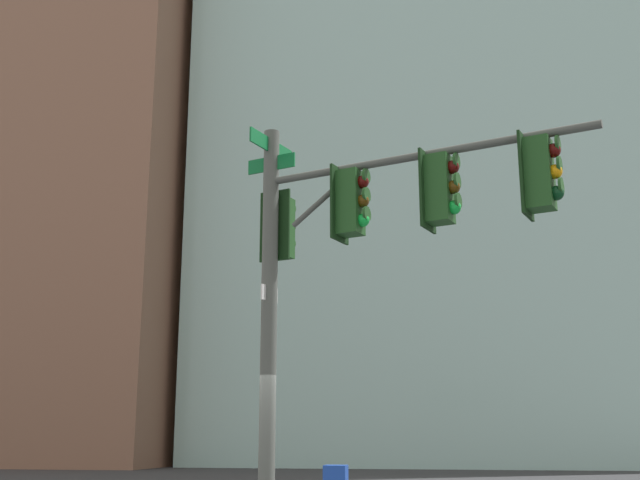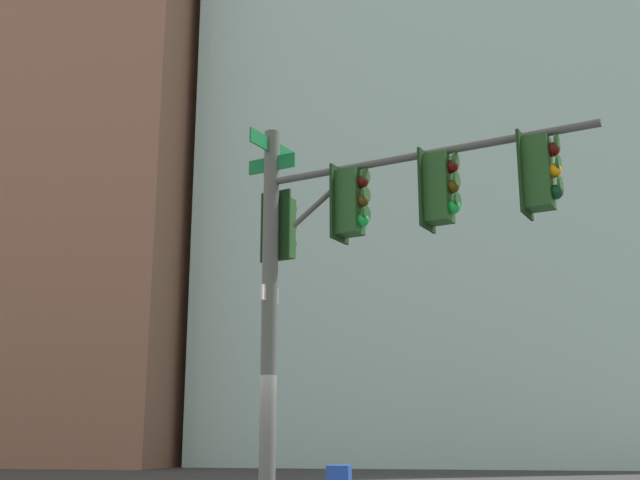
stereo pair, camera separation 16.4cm
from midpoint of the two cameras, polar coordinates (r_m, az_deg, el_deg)
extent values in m
cylinder|color=#4C514C|center=(12.37, -4.07, -6.29)|extent=(0.25, 0.25, 6.45)
cylinder|color=#4C514C|center=(11.80, 6.77, 6.02)|extent=(4.92, 1.70, 0.12)
cylinder|color=#4C514C|center=(12.32, -0.29, 2.85)|extent=(1.01, 0.40, 0.75)
cube|color=#0F6B33|center=(13.11, -3.85, 6.72)|extent=(0.42, 1.21, 0.24)
cube|color=#0F6B33|center=(13.00, -3.87, 5.48)|extent=(0.84, 0.30, 0.24)
cube|color=white|center=(12.45, -4.03, -3.87)|extent=(0.17, 0.44, 0.24)
cube|color=#1E4C1E|center=(12.07, 1.81, 2.68)|extent=(0.43, 0.43, 1.00)
cube|color=black|center=(12.15, 1.00, 2.55)|extent=(0.21, 0.53, 1.16)
sphere|color=#470A07|center=(12.07, 2.67, 4.17)|extent=(0.20, 0.20, 0.20)
cylinder|color=#1E4C1E|center=(12.07, 2.94, 4.62)|extent=(0.11, 0.23, 0.23)
sphere|color=#4C330A|center=(11.98, 2.68, 2.81)|extent=(0.20, 0.20, 0.20)
cylinder|color=#1E4C1E|center=(11.98, 2.96, 3.26)|extent=(0.11, 0.23, 0.23)
sphere|color=green|center=(11.90, 2.70, 1.42)|extent=(0.20, 0.20, 0.20)
cylinder|color=#1E4C1E|center=(11.89, 2.98, 1.88)|extent=(0.11, 0.23, 0.23)
cube|color=#1E4C1E|center=(11.53, 8.16, 3.62)|extent=(0.43, 0.43, 1.00)
cube|color=black|center=(11.59, 7.28, 3.49)|extent=(0.21, 0.53, 1.16)
sphere|color=#470A07|center=(11.56, 9.07, 5.17)|extent=(0.20, 0.20, 0.20)
cylinder|color=#1E4C1E|center=(11.57, 9.35, 5.64)|extent=(0.11, 0.23, 0.23)
sphere|color=#4C330A|center=(11.46, 9.12, 3.76)|extent=(0.20, 0.20, 0.20)
cylinder|color=#1E4C1E|center=(11.47, 9.41, 4.23)|extent=(0.11, 0.23, 0.23)
sphere|color=green|center=(11.38, 9.18, 2.32)|extent=(0.20, 0.20, 0.20)
cylinder|color=#1E4C1E|center=(11.38, 9.47, 2.79)|extent=(0.11, 0.23, 0.23)
cube|color=#1E4C1E|center=(11.15, 15.06, 4.59)|extent=(0.43, 0.43, 1.00)
cube|color=black|center=(11.19, 14.11, 4.46)|extent=(0.21, 0.53, 1.16)
sphere|color=#470A07|center=(11.20, 15.98, 6.18)|extent=(0.20, 0.20, 0.20)
cylinder|color=#1E4C1E|center=(11.22, 16.28, 6.66)|extent=(0.11, 0.23, 0.23)
sphere|color=#F29E0C|center=(11.11, 16.09, 4.73)|extent=(0.20, 0.20, 0.20)
cylinder|color=#1E4C1E|center=(11.12, 16.38, 5.21)|extent=(0.11, 0.23, 0.23)
sphere|color=#0A3819|center=(11.02, 16.19, 3.25)|extent=(0.20, 0.20, 0.20)
cylinder|color=#1E4C1E|center=(11.03, 16.49, 3.74)|extent=(0.11, 0.23, 0.23)
cube|color=#1E4C1E|center=(12.97, -3.18, 0.86)|extent=(0.43, 0.43, 1.00)
cube|color=black|center=(12.81, -3.62, 1.05)|extent=(0.53, 0.21, 1.16)
sphere|color=#470A07|center=(13.22, -2.69, 1.91)|extent=(0.20, 0.20, 0.20)
cylinder|color=#1E4C1E|center=(13.30, -2.54, 2.22)|extent=(0.23, 0.11, 0.23)
sphere|color=#4C330A|center=(13.14, -2.71, 0.65)|extent=(0.20, 0.20, 0.20)
cylinder|color=#1E4C1E|center=(13.22, -2.56, 0.97)|extent=(0.23, 0.11, 0.23)
sphere|color=green|center=(13.07, -2.72, -0.62)|extent=(0.20, 0.20, 0.20)
cylinder|color=#1E4C1E|center=(13.14, -2.57, -0.30)|extent=(0.23, 0.11, 0.23)
cube|color=brown|center=(61.07, 8.89, 6.90)|extent=(26.98, 18.16, 46.38)
cube|color=#845B47|center=(57.26, -17.76, 5.10)|extent=(19.21, 16.82, 39.33)
cube|color=#9EC6C1|center=(66.43, 8.15, 15.09)|extent=(29.38, 30.53, 67.46)
cube|color=brown|center=(59.19, -8.01, 1.75)|extent=(17.30, 17.01, 35.03)
camera|label=1|loc=(0.08, -90.39, 0.10)|focal=44.64mm
camera|label=2|loc=(0.08, 89.61, -0.10)|focal=44.64mm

